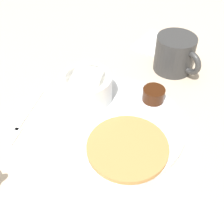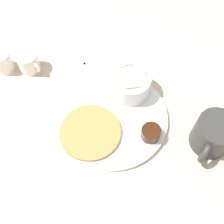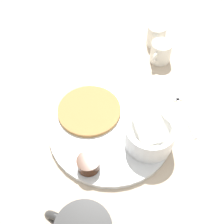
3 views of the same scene
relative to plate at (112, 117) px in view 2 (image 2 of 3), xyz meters
The scene contains 10 objects.
ground_plane 0.01m from the plate, ahead, with size 4.00×4.00×0.00m, color #C6B299.
plate is the anchor object (origin of this frame).
pancake_stack 0.07m from the plate, 54.11° to the left, with size 0.14×0.14×0.01m.
bowl 0.10m from the plate, 107.89° to the right, with size 0.10×0.10×0.06m.
syrup_cup 0.11m from the plate, 162.11° to the left, with size 0.05×0.05×0.03m.
butter_ramekin 0.11m from the plate, 116.89° to the right, with size 0.04×0.04×0.04m.
coffee_mug 0.24m from the plate, behind, with size 0.09×0.12×0.08m.
creamer_pitcher_near 0.27m from the plate, 22.35° to the right, with size 0.07×0.06×0.06m.
creamer_pitcher_far 0.33m from the plate, 15.65° to the right, with size 0.08×0.05×0.06m.
fork 0.18m from the plate, 59.16° to the right, with size 0.15×0.06×0.00m.
Camera 2 is at (-0.07, 0.32, 0.61)m, focal length 45.00 mm.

